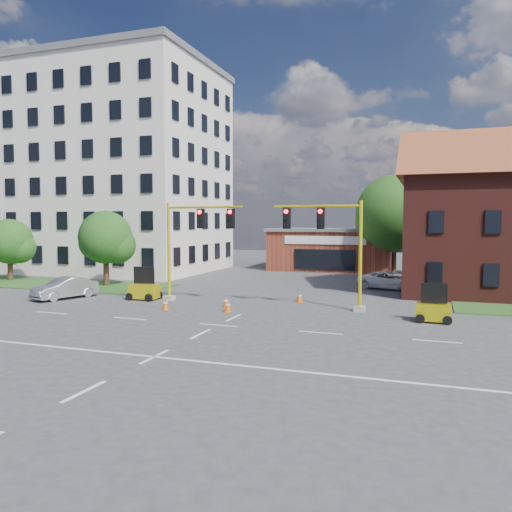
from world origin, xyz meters
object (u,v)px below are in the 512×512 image
at_px(trailer_west, 144,290).
at_px(trailer_east, 434,310).
at_px(signal_mast_east, 331,241).
at_px(signal_mast_west, 192,239).
at_px(pickup_white, 391,280).

xyz_separation_m(trailer_west, trailer_east, (17.56, -1.47, -0.06)).
height_order(signal_mast_east, trailer_west, signal_mast_east).
bearing_deg(trailer_east, signal_mast_west, 176.57).
bearing_deg(signal_mast_west, trailer_east, -6.95).
bearing_deg(pickup_white, trailer_west, 140.26).
relative_size(signal_mast_west, pickup_white, 1.30).
bearing_deg(signal_mast_west, pickup_white, 41.35).
distance_m(signal_mast_west, trailer_east, 14.74).
height_order(trailer_east, pickup_white, trailer_east).
bearing_deg(signal_mast_east, pickup_white, 75.14).
bearing_deg(signal_mast_east, signal_mast_west, 180.00).
height_order(signal_mast_east, pickup_white, signal_mast_east).
xyz_separation_m(signal_mast_east, pickup_white, (2.65, 10.00, -3.26)).
bearing_deg(pickup_white, signal_mast_east, -179.57).
xyz_separation_m(signal_mast_west, trailer_west, (-3.32, -0.26, -3.28)).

